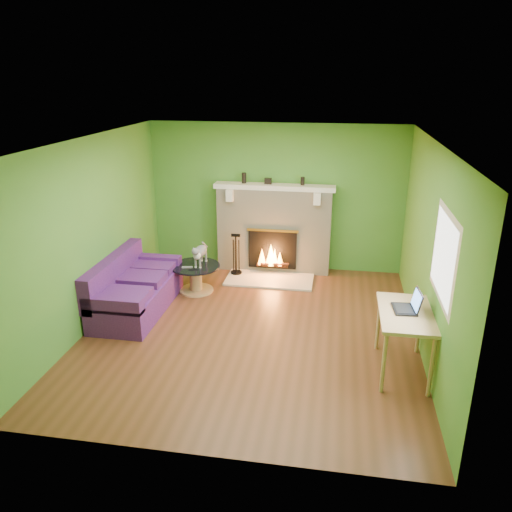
{
  "coord_description": "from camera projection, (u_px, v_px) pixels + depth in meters",
  "views": [
    {
      "loc": [
        1.09,
        -6.12,
        3.38
      ],
      "look_at": [
        -0.0,
        0.4,
        0.95
      ],
      "focal_mm": 35.0,
      "sensor_mm": 36.0,
      "label": 1
    }
  ],
  "objects": [
    {
      "name": "floor",
      "position": [
        252.0,
        329.0,
        7.0
      ],
      "size": [
        5.0,
        5.0,
        0.0
      ],
      "primitive_type": "plane",
      "color": "#5B311A",
      "rests_on": "ground"
    },
    {
      "name": "laptop",
      "position": [
        405.0,
        300.0,
        5.77
      ],
      "size": [
        0.32,
        0.36,
        0.25
      ],
      "primitive_type": null,
      "rotation": [
        0.0,
        0.0,
        0.09
      ],
      "color": "black",
      "rests_on": "desk"
    },
    {
      "name": "wall_left",
      "position": [
        91.0,
        233.0,
        6.9
      ],
      "size": [
        0.0,
        5.0,
        5.0
      ],
      "primitive_type": "plane",
      "rotation": [
        1.57,
        0.0,
        1.57
      ],
      "color": "#46882C",
      "rests_on": "floor"
    },
    {
      "name": "wall_front",
      "position": [
        200.0,
        334.0,
        4.24
      ],
      "size": [
        5.0,
        0.0,
        5.0
      ],
      "primitive_type": "plane",
      "rotation": [
        -1.57,
        0.0,
        0.0
      ],
      "color": "#46882C",
      "rests_on": "floor"
    },
    {
      "name": "wall_back",
      "position": [
        276.0,
        198.0,
        8.87
      ],
      "size": [
        5.0,
        0.0,
        5.0
      ],
      "primitive_type": "plane",
      "rotation": [
        1.57,
        0.0,
        0.0
      ],
      "color": "#46882C",
      "rests_on": "floor"
    },
    {
      "name": "mantel",
      "position": [
        274.0,
        187.0,
        8.59
      ],
      "size": [
        2.1,
        0.28,
        0.08
      ],
      "primitive_type": "cube",
      "color": "white",
      "rests_on": "fireplace"
    },
    {
      "name": "remote_silver",
      "position": [
        187.0,
        267.0,
        7.98
      ],
      "size": [
        0.18,
        0.08,
        0.02
      ],
      "primitive_type": "cube",
      "rotation": [
        0.0,
        0.0,
        0.22
      ],
      "color": "gray",
      "rests_on": "coffee_table"
    },
    {
      "name": "desk",
      "position": [
        406.0,
        319.0,
        5.8
      ],
      "size": [
        0.61,
        1.06,
        0.78
      ],
      "color": "tan",
      "rests_on": "floor"
    },
    {
      "name": "cat",
      "position": [
        201.0,
        254.0,
        8.05
      ],
      "size": [
        0.25,
        0.62,
        0.38
      ],
      "primitive_type": null,
      "rotation": [
        0.0,
        0.0,
        -0.06
      ],
      "color": "slate",
      "rests_on": "coffee_table"
    },
    {
      "name": "mantel_vase_left",
      "position": [
        244.0,
        178.0,
        8.66
      ],
      "size": [
        0.08,
        0.08,
        0.18
      ],
      "primitive_type": "cylinder",
      "color": "black",
      "rests_on": "mantel"
    },
    {
      "name": "mantel_box",
      "position": [
        268.0,
        181.0,
        8.61
      ],
      "size": [
        0.12,
        0.08,
        0.1
      ],
      "primitive_type": "cube",
      "color": "black",
      "rests_on": "mantel"
    },
    {
      "name": "wall_right",
      "position": [
        429.0,
        251.0,
        6.2
      ],
      "size": [
        0.0,
        5.0,
        5.0
      ],
      "primitive_type": "plane",
      "rotation": [
        1.57,
        0.0,
        -1.57
      ],
      "color": "#46882C",
      "rests_on": "floor"
    },
    {
      "name": "fireplace",
      "position": [
        274.0,
        229.0,
        8.88
      ],
      "size": [
        2.1,
        0.46,
        1.58
      ],
      "color": "beige",
      "rests_on": "floor"
    },
    {
      "name": "window_frame",
      "position": [
        444.0,
        257.0,
        5.28
      ],
      "size": [
        0.0,
        1.2,
        1.2
      ],
      "primitive_type": "plane",
      "rotation": [
        1.57,
        0.0,
        -1.57
      ],
      "color": "silver",
      "rests_on": "wall_right"
    },
    {
      "name": "sofa",
      "position": [
        134.0,
        290.0,
        7.49
      ],
      "size": [
        0.87,
        1.84,
        0.83
      ],
      "color": "#3F1758",
      "rests_on": "floor"
    },
    {
      "name": "hearth",
      "position": [
        269.0,
        279.0,
        8.66
      ],
      "size": [
        1.5,
        0.75,
        0.03
      ],
      "primitive_type": "cube",
      "color": "beige",
      "rests_on": "floor"
    },
    {
      "name": "ceiling",
      "position": [
        251.0,
        141.0,
        6.1
      ],
      "size": [
        5.0,
        5.0,
        0.0
      ],
      "primitive_type": "plane",
      "rotation": [
        3.14,
        0.0,
        0.0
      ],
      "color": "white",
      "rests_on": "wall_back"
    },
    {
      "name": "fire_tools",
      "position": [
        236.0,
        254.0,
        8.76
      ],
      "size": [
        0.2,
        0.2,
        0.74
      ],
      "primitive_type": null,
      "color": "black",
      "rests_on": "hearth"
    },
    {
      "name": "coffee_table",
      "position": [
        196.0,
        276.0,
        8.15
      ],
      "size": [
        0.8,
        0.8,
        0.45
      ],
      "color": "tan",
      "rests_on": "floor"
    },
    {
      "name": "window_pane",
      "position": [
        443.0,
        257.0,
        5.29
      ],
      "size": [
        0.0,
        1.06,
        1.06
      ],
      "primitive_type": "plane",
      "rotation": [
        1.57,
        0.0,
        -1.57
      ],
      "color": "white",
      "rests_on": "wall_right"
    },
    {
      "name": "mantel_vase_right",
      "position": [
        303.0,
        181.0,
        8.51
      ],
      "size": [
        0.07,
        0.07,
        0.14
      ],
      "primitive_type": "cylinder",
      "color": "black",
      "rests_on": "mantel"
    },
    {
      "name": "remote_black",
      "position": [
        193.0,
        269.0,
        7.91
      ],
      "size": [
        0.17,
        0.07,
        0.02
      ],
      "primitive_type": "cube",
      "rotation": [
        0.0,
        0.0,
        0.21
      ],
      "color": "black",
      "rests_on": "coffee_table"
    }
  ]
}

